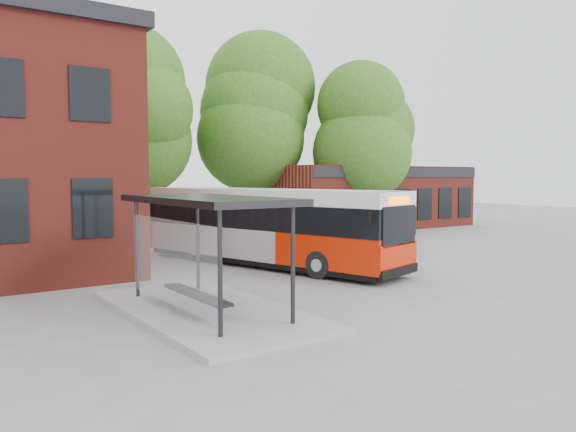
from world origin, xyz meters
TOP-DOWN VIEW (x-y plane):
  - ground at (0.00, 0.00)m, footprint 100.00×100.00m
  - shop_row at (15.00, 14.00)m, footprint 14.00×6.20m
  - bus_shelter at (-4.50, -1.00)m, footprint 3.60×7.00m
  - bike_rail at (9.28, 10.00)m, footprint 5.20×0.10m
  - tree_0 at (-6.00, 16.00)m, footprint 7.92×7.92m
  - tree_1 at (1.00, 17.00)m, footprint 7.92×7.92m
  - tree_2 at (8.00, 16.00)m, footprint 7.92×7.92m
  - tree_3 at (13.00, 12.00)m, footprint 7.04×7.04m
  - city_bus at (0.76, 4.47)m, footprint 5.29×11.58m
  - bicycle_0 at (7.74, 9.23)m, footprint 1.82×0.67m
  - bicycle_1 at (7.14, 9.73)m, footprint 1.53×0.63m
  - bicycle_2 at (8.64, 9.02)m, footprint 1.63×0.87m
  - bicycle_3 at (9.09, 10.03)m, footprint 1.58×0.49m
  - bicycle_4 at (9.72, 9.43)m, footprint 1.87×0.67m
  - bicycle_5 at (9.46, 10.31)m, footprint 1.86×0.80m
  - bicycle_6 at (10.97, 9.82)m, footprint 1.93×1.12m
  - bicycle_7 at (11.10, 9.50)m, footprint 1.85×0.75m

SIDE VIEW (x-z plane):
  - ground at x=0.00m, z-range 0.00..0.00m
  - bike_rail at x=9.28m, z-range 0.00..0.38m
  - bicycle_2 at x=8.64m, z-range 0.00..0.81m
  - bicycle_1 at x=7.14m, z-range 0.00..0.89m
  - bicycle_3 at x=9.09m, z-range 0.00..0.94m
  - bicycle_0 at x=7.74m, z-range 0.00..0.95m
  - bicycle_6 at x=10.97m, z-range 0.00..0.96m
  - bicycle_4 at x=9.72m, z-range 0.00..0.98m
  - bicycle_5 at x=9.46m, z-range 0.00..1.08m
  - bicycle_7 at x=11.10m, z-range 0.00..1.08m
  - city_bus at x=0.76m, z-range 0.00..2.88m
  - bus_shelter at x=-4.50m, z-range 0.00..2.90m
  - shop_row at x=15.00m, z-range 0.00..4.00m
  - tree_3 at x=13.00m, z-range 0.00..9.28m
  - tree_1 at x=1.00m, z-range 0.00..10.40m
  - tree_0 at x=-6.00m, z-range 0.00..11.00m
  - tree_2 at x=8.00m, z-range 0.00..11.00m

